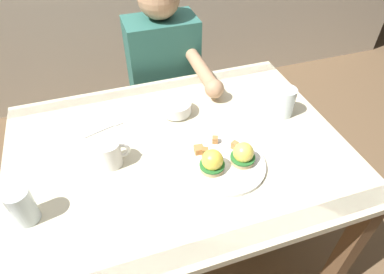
% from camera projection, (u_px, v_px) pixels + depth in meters
% --- Properties ---
extents(ground_plane, '(6.00, 6.00, 0.00)m').
position_uv_depth(ground_plane, '(182.00, 251.00, 1.70)').
color(ground_plane, brown).
extents(dining_table, '(1.20, 0.90, 0.74)m').
position_uv_depth(dining_table, '(179.00, 168.00, 1.27)').
color(dining_table, beige).
rests_on(dining_table, ground_plane).
extents(eggs_benedict_plate, '(0.27, 0.27, 0.09)m').
position_uv_depth(eggs_benedict_plate, '(226.00, 161.00, 1.12)').
color(eggs_benedict_plate, white).
rests_on(eggs_benedict_plate, dining_table).
extents(fruit_bowl, '(0.12, 0.12, 0.05)m').
position_uv_depth(fruit_bowl, '(176.00, 108.00, 1.33)').
color(fruit_bowl, white).
rests_on(fruit_bowl, dining_table).
extents(coffee_mug, '(0.11, 0.08, 0.09)m').
position_uv_depth(coffee_mug, '(110.00, 153.00, 1.11)').
color(coffee_mug, white).
rests_on(coffee_mug, dining_table).
extents(fork, '(0.15, 0.06, 0.00)m').
position_uv_depth(fork, '(106.00, 128.00, 1.28)').
color(fork, silver).
rests_on(fork, dining_table).
extents(water_glass_near, '(0.08, 0.08, 0.12)m').
position_uv_depth(water_glass_near, '(284.00, 103.00, 1.31)').
color(water_glass_near, silver).
rests_on(water_glass_near, dining_table).
extents(water_glass_far, '(0.07, 0.07, 0.12)m').
position_uv_depth(water_glass_far, '(23.00, 208.00, 0.95)').
color(water_glass_far, silver).
rests_on(water_glass_far, dining_table).
extents(diner_person, '(0.34, 0.54, 1.14)m').
position_uv_depth(diner_person, '(166.00, 78.00, 1.71)').
color(diner_person, '#33333D').
rests_on(diner_person, ground_plane).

